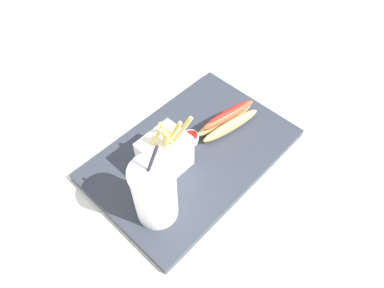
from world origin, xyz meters
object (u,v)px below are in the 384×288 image
object	(u,v)px
fries_basket	(165,154)
soda_cup	(155,193)
ketchup_cup_1	(191,138)
hot_dog_1	(228,120)

from	to	relation	value
fries_basket	soda_cup	bearing A→B (deg)	-143.10
soda_cup	ketchup_cup_1	distance (m)	0.21
soda_cup	ketchup_cup_1	xyz separation A→B (m)	(0.19, 0.08, -0.07)
soda_cup	hot_dog_1	xyz separation A→B (m)	(0.28, 0.04, -0.05)
soda_cup	ketchup_cup_1	world-z (taller)	soda_cup
fries_basket	ketchup_cup_1	distance (m)	0.10
ketchup_cup_1	hot_dog_1	bearing A→B (deg)	-20.94
soda_cup	hot_dog_1	distance (m)	0.29
fries_basket	hot_dog_1	size ratio (longest dim) A/B	0.96
ketchup_cup_1	soda_cup	bearing A→B (deg)	-156.75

